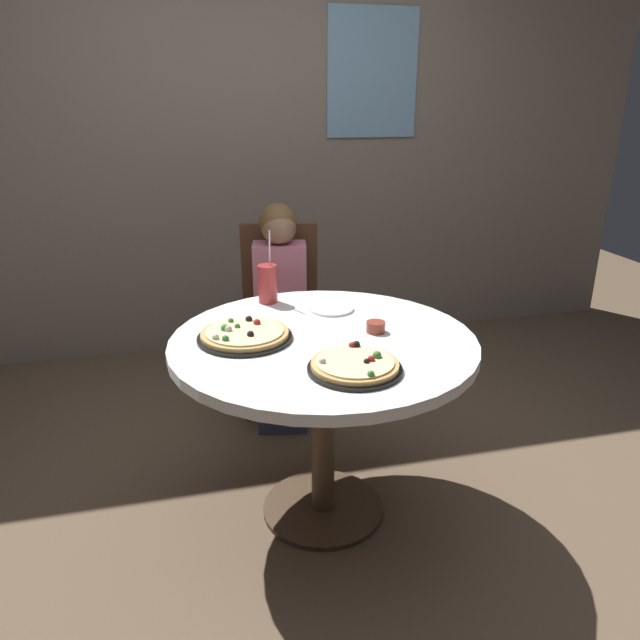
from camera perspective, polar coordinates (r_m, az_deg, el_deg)
ground_plane at (r=2.51m, az=0.29°, el=-17.78°), size 8.00×8.00×0.00m
wall_with_window at (r=3.80m, az=-6.85°, el=18.96°), size 5.20×0.14×2.90m
dining_table at (r=2.17m, az=0.32°, el=-4.44°), size 1.10×1.10×0.75m
chair_wooden at (r=3.12m, az=-3.85°, el=1.38°), size 0.47×0.47×0.95m
diner_child at (r=2.96m, az=-3.78°, el=-0.63°), size 0.31×0.43×1.08m
pizza_veggie at (r=1.87m, az=3.41°, el=-4.42°), size 0.30×0.30×0.05m
pizza_cheese at (r=2.12m, az=-7.30°, el=-1.41°), size 0.34×0.34×0.05m
soda_cup at (r=2.47m, az=-5.07°, el=3.51°), size 0.08×0.08×0.31m
sauce_bowl at (r=2.18m, az=5.39°, el=-0.67°), size 0.07×0.07×0.04m
plate_small at (r=2.40m, az=1.10°, el=1.10°), size 0.18×0.18×0.01m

